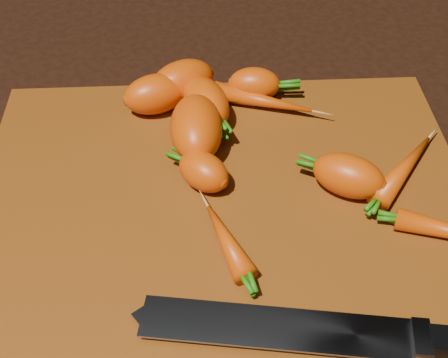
{
  "coord_description": "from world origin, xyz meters",
  "views": [
    {
      "loc": [
        -0.02,
        -0.44,
        0.46
      ],
      "look_at": [
        0.0,
        0.01,
        0.03
      ],
      "focal_mm": 50.0,
      "sensor_mm": 36.0,
      "label": 1
    }
  ],
  "objects": [
    {
      "name": "carrot_1",
      "position": [
        -0.02,
        0.02,
        0.03
      ],
      "size": [
        0.07,
        0.07,
        0.04
      ],
      "primitive_type": "ellipsoid",
      "rotation": [
        0.0,
        0.0,
        2.37
      ],
      "color": "#CF4204",
      "rests_on": "cutting_board"
    },
    {
      "name": "cutting_board",
      "position": [
        0.0,
        0.0,
        0.01
      ],
      "size": [
        0.5,
        0.4,
        0.01
      ],
      "primitive_type": "cube",
      "color": "#72350A",
      "rests_on": "ground"
    },
    {
      "name": "carrot_0",
      "position": [
        -0.07,
        0.15,
        0.04
      ],
      "size": [
        0.08,
        0.07,
        0.05
      ],
      "primitive_type": "ellipsoid",
      "rotation": [
        0.0,
        0.0,
        0.31
      ],
      "color": "#CF4204",
      "rests_on": "cutting_board"
    },
    {
      "name": "ground",
      "position": [
        0.0,
        0.0,
        -0.01
      ],
      "size": [
        2.0,
        2.0,
        0.01
      ],
      "primitive_type": "cube",
      "color": "black"
    },
    {
      "name": "carrot_7",
      "position": [
        0.19,
        0.02,
        0.02
      ],
      "size": [
        0.1,
        0.11,
        0.02
      ],
      "primitive_type": "ellipsoid",
      "rotation": [
        0.0,
        0.0,
        0.87
      ],
      "color": "#CF4204",
      "rests_on": "cutting_board"
    },
    {
      "name": "knife",
      "position": [
        0.05,
        -0.16,
        0.02
      ],
      "size": [
        0.36,
        0.09,
        0.02
      ],
      "rotation": [
        0.0,
        0.0,
        -0.16
      ],
      "color": "gray",
      "rests_on": "cutting_board"
    },
    {
      "name": "carrot_4",
      "position": [
        -0.04,
        0.17,
        0.04
      ],
      "size": [
        0.09,
        0.08,
        0.05
      ],
      "primitive_type": "ellipsoid",
      "rotation": [
        0.0,
        0.0,
        3.64
      ],
      "color": "#CF4204",
      "rests_on": "cutting_board"
    },
    {
      "name": "carrot_9",
      "position": [
        -0.0,
        -0.06,
        0.02
      ],
      "size": [
        0.05,
        0.09,
        0.02
      ],
      "primitive_type": "ellipsoid",
      "rotation": [
        0.0,
        0.0,
        1.91
      ],
      "color": "#CF4204",
      "rests_on": "cutting_board"
    },
    {
      "name": "carrot_5",
      "position": [
        0.04,
        0.17,
        0.03
      ],
      "size": [
        0.07,
        0.05,
        0.04
      ],
      "primitive_type": "ellipsoid",
      "rotation": [
        0.0,
        0.0,
        -0.12
      ],
      "color": "#CF4204",
      "rests_on": "cutting_board"
    },
    {
      "name": "carrot_2",
      "position": [
        -0.01,
        0.13,
        0.04
      ],
      "size": [
        0.07,
        0.09,
        0.05
      ],
      "primitive_type": "ellipsoid",
      "rotation": [
        0.0,
        0.0,
        -1.23
      ],
      "color": "#CF4204",
      "rests_on": "cutting_board"
    },
    {
      "name": "carrot_6",
      "position": [
        0.12,
        0.0,
        0.03
      ],
      "size": [
        0.09,
        0.07,
        0.04
      ],
      "primitive_type": "ellipsoid",
      "rotation": [
        0.0,
        0.0,
        2.63
      ],
      "color": "#CF4204",
      "rests_on": "cutting_board"
    },
    {
      "name": "carrot_10",
      "position": [
        0.05,
        0.14,
        0.02
      ],
      "size": [
        0.12,
        0.07,
        0.02
      ],
      "primitive_type": "ellipsoid",
      "rotation": [
        0.0,
        0.0,
        5.9
      ],
      "color": "#CF4204",
      "rests_on": "cutting_board"
    },
    {
      "name": "carrot_3",
      "position": [
        -0.03,
        0.08,
        0.04
      ],
      "size": [
        0.06,
        0.1,
        0.06
      ],
      "primitive_type": "ellipsoid",
      "rotation": [
        0.0,
        0.0,
        1.58
      ],
      "color": "#CF4204",
      "rests_on": "cutting_board"
    }
  ]
}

